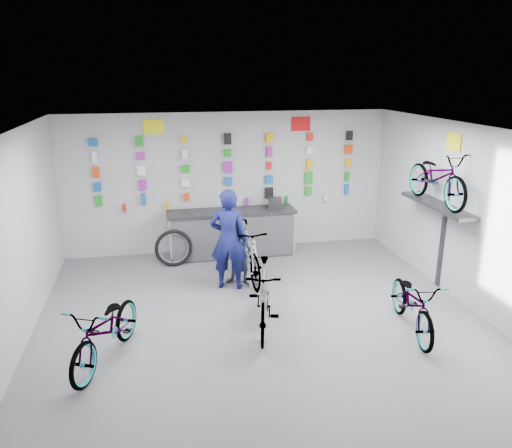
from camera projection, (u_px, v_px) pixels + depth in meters
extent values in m
plane|color=#55555B|center=(269.00, 337.00, 7.45)|extent=(8.00, 8.00, 0.00)
plane|color=white|center=(271.00, 135.00, 6.57)|extent=(8.00, 8.00, 0.00)
plane|color=#BABABD|center=(228.00, 183.00, 10.76)|extent=(7.00, 0.00, 7.00)
plane|color=#BABABD|center=(408.00, 437.00, 3.27)|extent=(7.00, 0.00, 7.00)
plane|color=#BABABD|center=(2.00, 260.00, 6.34)|extent=(0.00, 8.00, 8.00)
plane|color=#BABABD|center=(491.00, 227.00, 7.69)|extent=(0.00, 8.00, 8.00)
cube|color=black|center=(232.00, 235.00, 10.65)|extent=(2.60, 0.60, 0.90)
cube|color=silver|center=(234.00, 238.00, 10.36)|extent=(2.60, 0.02, 0.90)
cube|color=silver|center=(171.00, 242.00, 10.11)|extent=(0.04, 0.04, 0.96)
cube|color=silver|center=(294.00, 234.00, 10.61)|extent=(0.04, 0.04, 0.96)
cube|color=black|center=(231.00, 212.00, 10.49)|extent=(2.70, 0.66, 0.06)
cube|color=#17941C|center=(99.00, 201.00, 10.25)|extent=(0.13, 0.06, 0.21)
cube|color=#1252AD|center=(143.00, 199.00, 10.42)|extent=(0.09, 0.06, 0.23)
cube|color=red|center=(187.00, 197.00, 10.60)|extent=(0.11, 0.06, 0.16)
cube|color=red|center=(228.00, 195.00, 10.77)|extent=(0.13, 0.06, 0.23)
cube|color=black|center=(269.00, 193.00, 10.94)|extent=(0.18, 0.06, 0.24)
cube|color=#17941C|center=(308.00, 191.00, 11.11)|extent=(0.14, 0.06, 0.18)
cube|color=#1252AD|center=(346.00, 189.00, 11.29)|extent=(0.09, 0.06, 0.22)
cube|color=#1252AD|center=(97.00, 187.00, 10.16)|extent=(0.15, 0.06, 0.17)
cube|color=purple|center=(142.00, 185.00, 10.34)|extent=(0.16, 0.06, 0.20)
cube|color=white|center=(186.00, 183.00, 10.51)|extent=(0.17, 0.06, 0.16)
cube|color=#1252AD|center=(228.00, 181.00, 10.68)|extent=(0.15, 0.06, 0.18)
cube|color=#1252AD|center=(269.00, 179.00, 10.85)|extent=(0.16, 0.06, 0.16)
cube|color=#17941C|center=(309.00, 178.00, 11.03)|extent=(0.17, 0.06, 0.23)
cube|color=#17941C|center=(347.00, 176.00, 11.20)|extent=(0.11, 0.06, 0.19)
cube|color=red|center=(96.00, 172.00, 10.07)|extent=(0.12, 0.06, 0.20)
cube|color=white|center=(141.00, 170.00, 10.25)|extent=(0.16, 0.06, 0.20)
cube|color=#17941C|center=(185.00, 169.00, 10.42)|extent=(0.16, 0.06, 0.16)
cube|color=purple|center=(228.00, 167.00, 10.59)|extent=(0.17, 0.06, 0.23)
cube|color=red|center=(269.00, 166.00, 10.77)|extent=(0.10, 0.06, 0.16)
cube|color=#F0AE00|center=(309.00, 164.00, 10.94)|extent=(0.11, 0.06, 0.23)
cube|color=#F0AE00|center=(348.00, 163.00, 11.11)|extent=(0.11, 0.06, 0.17)
cube|color=white|center=(94.00, 157.00, 9.99)|extent=(0.09, 0.06, 0.24)
cube|color=purple|center=(140.00, 156.00, 10.16)|extent=(0.17, 0.06, 0.14)
cube|color=white|center=(185.00, 154.00, 10.33)|extent=(0.12, 0.06, 0.19)
cube|color=#17941C|center=(228.00, 153.00, 10.50)|extent=(0.14, 0.06, 0.15)
cube|color=purple|center=(269.00, 152.00, 10.68)|extent=(0.12, 0.06, 0.21)
cube|color=white|center=(310.00, 150.00, 10.85)|extent=(0.14, 0.06, 0.15)
cube|color=red|center=(349.00, 149.00, 11.02)|extent=(0.17, 0.06, 0.20)
cube|color=#1252AD|center=(93.00, 142.00, 9.90)|extent=(0.18, 0.06, 0.15)
cube|color=#17941C|center=(139.00, 141.00, 10.07)|extent=(0.15, 0.06, 0.21)
cube|color=#F0AE00|center=(184.00, 140.00, 10.24)|extent=(0.10, 0.06, 0.14)
cube|color=black|center=(228.00, 139.00, 10.42)|extent=(0.15, 0.06, 0.23)
cube|color=#F0AE00|center=(269.00, 138.00, 10.59)|extent=(0.15, 0.06, 0.19)
cube|color=red|center=(310.00, 137.00, 10.76)|extent=(0.12, 0.06, 0.17)
cube|color=black|center=(349.00, 136.00, 10.93)|extent=(0.14, 0.06, 0.20)
cylinder|color=red|center=(124.00, 208.00, 10.38)|extent=(0.07, 0.07, 0.16)
cylinder|color=#F0AE00|center=(168.00, 206.00, 10.55)|extent=(0.07, 0.07, 0.16)
cylinder|color=purple|center=(247.00, 202.00, 10.88)|extent=(0.07, 0.07, 0.16)
cylinder|color=#17941C|center=(287.00, 199.00, 11.05)|extent=(0.07, 0.07, 0.16)
cylinder|color=white|center=(325.00, 198.00, 11.22)|extent=(0.07, 0.07, 0.16)
cube|color=#333338|center=(437.00, 205.00, 8.76)|extent=(0.38, 1.90, 0.06)
cube|color=#333338|center=(443.00, 234.00, 8.95)|extent=(0.04, 0.10, 2.00)
cube|color=#F5F416|center=(154.00, 127.00, 10.10)|extent=(0.42, 0.02, 0.30)
cube|color=red|center=(301.00, 124.00, 10.69)|extent=(0.42, 0.02, 0.30)
cube|color=#F5F416|center=(454.00, 142.00, 8.47)|extent=(0.02, 0.40, 0.30)
imported|color=gray|center=(106.00, 330.00, 6.69)|extent=(1.28, 1.90, 0.94)
imported|color=gray|center=(264.00, 297.00, 7.55)|extent=(0.90, 1.83, 1.06)
imported|color=gray|center=(413.00, 303.00, 7.51)|extent=(0.88, 1.82, 0.92)
imported|color=gray|center=(248.00, 253.00, 9.34)|extent=(0.59, 1.84, 1.10)
imported|color=gray|center=(438.00, 177.00, 8.60)|extent=(0.63, 1.80, 0.95)
imported|color=#111652|center=(229.00, 239.00, 8.90)|extent=(0.77, 0.62, 1.85)
imported|color=slate|center=(241.00, 253.00, 9.12)|extent=(0.73, 0.66, 1.23)
torus|color=black|center=(174.00, 248.00, 10.07)|extent=(0.77, 0.20, 0.76)
torus|color=silver|center=(174.00, 248.00, 10.07)|extent=(0.63, 0.13, 0.62)
cube|color=black|center=(275.00, 203.00, 10.63)|extent=(0.34, 0.35, 0.22)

